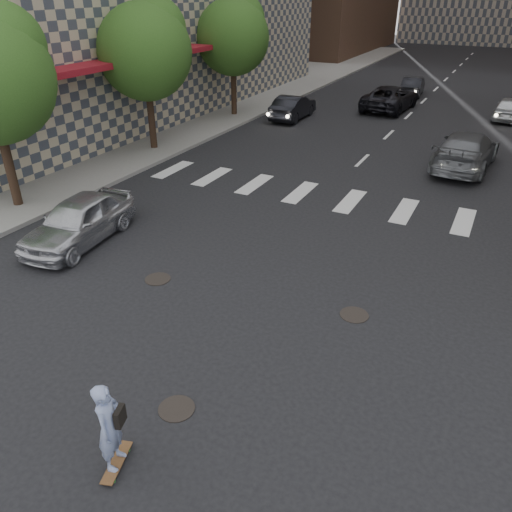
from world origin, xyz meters
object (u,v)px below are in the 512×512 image
(tree_c, at_px, (235,33))
(traffic_car_e, at_px, (413,86))
(traffic_car_a, at_px, (293,107))
(traffic_car_c, at_px, (390,98))
(traffic_car_b, at_px, (466,150))
(skateboarder, at_px, (110,427))
(silver_sedan, at_px, (79,221))
(tree_b, at_px, (147,47))
(traffic_car_d, at_px, (510,108))

(tree_c, relative_size, traffic_car_e, 1.69)
(traffic_car_a, distance_m, traffic_car_c, 6.80)
(tree_c, distance_m, traffic_car_c, 10.66)
(traffic_car_b, bearing_deg, skateboarder, 84.62)
(skateboarder, xyz_separation_m, traffic_car_b, (3.19, 18.96, -0.13))
(traffic_car_b, bearing_deg, traffic_car_c, -56.24)
(skateboarder, relative_size, traffic_car_c, 0.32)
(silver_sedan, height_order, traffic_car_b, traffic_car_b)
(tree_b, distance_m, traffic_car_e, 21.51)
(silver_sedan, bearing_deg, traffic_car_e, 75.15)
(tree_b, relative_size, silver_sedan, 1.56)
(tree_b, distance_m, traffic_car_c, 16.50)
(traffic_car_a, height_order, traffic_car_e, traffic_car_a)
(skateboarder, height_order, silver_sedan, skateboarder)
(silver_sedan, height_order, traffic_car_e, silver_sedan)
(tree_b, relative_size, tree_c, 1.00)
(tree_b, xyz_separation_m, silver_sedan, (3.95, -9.14, -3.93))
(traffic_car_d, bearing_deg, tree_c, 27.27)
(traffic_car_b, relative_size, traffic_car_d, 1.35)
(traffic_car_a, height_order, traffic_car_b, traffic_car_b)
(tree_c, relative_size, skateboarder, 3.78)
(tree_b, xyz_separation_m, traffic_car_c, (7.96, 13.92, -3.90))
(traffic_car_a, bearing_deg, skateboarder, 104.95)
(traffic_car_c, bearing_deg, traffic_car_a, 52.22)
(tree_b, relative_size, traffic_car_d, 1.65)
(skateboarder, bearing_deg, traffic_car_b, 63.13)
(traffic_car_a, bearing_deg, tree_b, 67.42)
(tree_b, height_order, skateboarder, tree_b)
(traffic_car_d, bearing_deg, traffic_car_c, 8.38)
(tree_c, xyz_separation_m, traffic_car_a, (3.42, 0.86, -3.96))
(silver_sedan, xyz_separation_m, traffic_car_e, (4.34, 28.58, -0.08))
(tree_b, height_order, tree_c, same)
(traffic_car_d, xyz_separation_m, traffic_car_e, (-6.66, 4.98, -0.04))
(traffic_car_e, bearing_deg, traffic_car_d, 138.14)
(tree_b, distance_m, tree_c, 8.00)
(tree_b, xyz_separation_m, traffic_car_d, (14.95, 14.47, -3.96))
(skateboarder, xyz_separation_m, traffic_car_e, (-2.21, 34.58, -0.27))
(skateboarder, bearing_deg, traffic_car_d, 64.14)
(traffic_car_a, bearing_deg, tree_c, 12.68)
(traffic_car_a, relative_size, traffic_car_c, 0.78)
(traffic_car_a, height_order, traffic_car_c, traffic_car_c)
(traffic_car_a, distance_m, traffic_car_b, 11.45)
(skateboarder, distance_m, traffic_car_a, 25.02)
(traffic_car_c, bearing_deg, skateboarder, 99.21)
(traffic_car_a, distance_m, traffic_car_e, 11.65)
(traffic_car_b, bearing_deg, traffic_car_a, -21.94)
(tree_b, height_order, silver_sedan, tree_b)
(skateboarder, height_order, traffic_car_c, skateboarder)
(traffic_car_b, bearing_deg, silver_sedan, 57.24)
(silver_sedan, xyz_separation_m, traffic_car_a, (-0.54, 18.00, -0.03))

